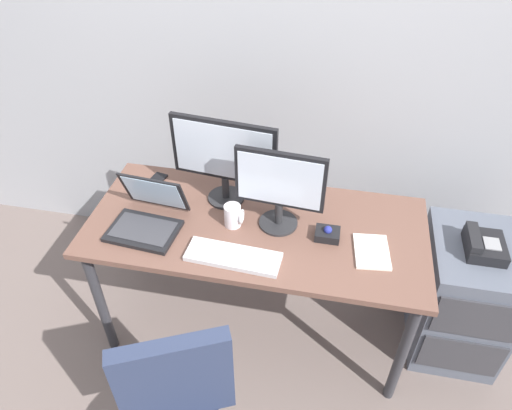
{
  "coord_description": "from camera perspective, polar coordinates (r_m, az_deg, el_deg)",
  "views": [
    {
      "loc": [
        0.32,
        -1.59,
        2.23
      ],
      "look_at": [
        0.0,
        0.0,
        0.87
      ],
      "focal_mm": 33.07,
      "sensor_mm": 36.0,
      "label": 1
    }
  ],
  "objects": [
    {
      "name": "back_wall",
      "position": [
        2.46,
        3.42,
        20.2
      ],
      "size": [
        6.0,
        0.1,
        2.8
      ],
      "primitive_type": "cube",
      "color": "#A2A3A9",
      "rests_on": "ground"
    },
    {
      "name": "coffee_mug",
      "position": [
        2.16,
        -2.76,
        -1.3
      ],
      "size": [
        0.09,
        0.08,
        0.11
      ],
      "color": "silver",
      "rests_on": "desk"
    },
    {
      "name": "ground_plane",
      "position": [
        2.76,
        0.0,
        -13.97
      ],
      "size": [
        8.0,
        8.0,
        0.0
      ],
      "primitive_type": "plane",
      "color": "#6E5F5A"
    },
    {
      "name": "paper_notepad",
      "position": [
        2.12,
        13.83,
        -5.49
      ],
      "size": [
        0.17,
        0.22,
        0.01
      ],
      "primitive_type": "cube",
      "rotation": [
        0.0,
        0.0,
        0.11
      ],
      "color": "white",
      "rests_on": "desk"
    },
    {
      "name": "desk",
      "position": [
        2.25,
        0.0,
        -3.93
      ],
      "size": [
        1.58,
        0.71,
        0.75
      ],
      "color": "brown",
      "rests_on": "ground"
    },
    {
      "name": "monitor_side",
      "position": [
        2.06,
        2.88,
        2.33
      ],
      "size": [
        0.4,
        0.18,
        0.4
      ],
      "color": "#262628",
      "rests_on": "desk"
    },
    {
      "name": "monitor_main",
      "position": [
        2.19,
        -3.92,
        5.97
      ],
      "size": [
        0.51,
        0.18,
        0.44
      ],
      "color": "#262628",
      "rests_on": "desk"
    },
    {
      "name": "trackball_mouse",
      "position": [
        2.14,
        8.64,
        -3.44
      ],
      "size": [
        0.11,
        0.09,
        0.07
      ],
      "color": "black",
      "rests_on": "desk"
    },
    {
      "name": "cell_phone",
      "position": [
        2.5,
        -12.09,
        2.82
      ],
      "size": [
        0.1,
        0.15,
        0.01
      ],
      "primitive_type": "cube",
      "rotation": [
        0.0,
        0.0,
        -0.21
      ],
      "color": "black",
      "rests_on": "desk"
    },
    {
      "name": "file_cabinet",
      "position": [
        2.64,
        23.59,
        -10.06
      ],
      "size": [
        0.42,
        0.53,
        0.69
      ],
      "color": "#535967",
      "rests_on": "ground"
    },
    {
      "name": "keyboard",
      "position": [
        2.03,
        -2.77,
        -6.22
      ],
      "size": [
        0.42,
        0.16,
        0.03
      ],
      "color": "silver",
      "rests_on": "desk"
    },
    {
      "name": "laptop",
      "position": [
        2.22,
        -13.0,
        -1.36
      ],
      "size": [
        0.34,
        0.33,
        0.23
      ],
      "color": "black",
      "rests_on": "desk"
    },
    {
      "name": "desk_phone",
      "position": [
        2.37,
        25.8,
        -4.39
      ],
      "size": [
        0.17,
        0.2,
        0.09
      ],
      "color": "black",
      "rests_on": "file_cabinet"
    }
  ]
}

